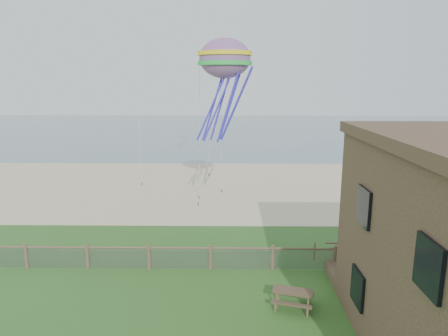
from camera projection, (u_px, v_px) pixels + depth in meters
The scene contains 5 objects.
sand_beach at pixel (219, 186), 35.08m from camera, with size 72.00×20.00×0.02m, color #C9B591.
ocean at pixel (225, 129), 78.10m from camera, with size 160.00×68.00×0.02m, color slate.
chainlink_fence at pixel (211, 259), 19.32m from camera, with size 36.20×0.20×1.25m, color #4E3B2C, non-canonical shape.
picnic_table at pixel (293, 300), 16.06m from camera, with size 1.61×1.22×0.68m, color brown, non-canonical shape.
octopus_kite at pixel (225, 88), 24.78m from camera, with size 3.35×2.37×6.90m, color red, non-canonical shape.
Camera 1 is at (0.90, -11.96, 8.90)m, focal length 32.00 mm.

